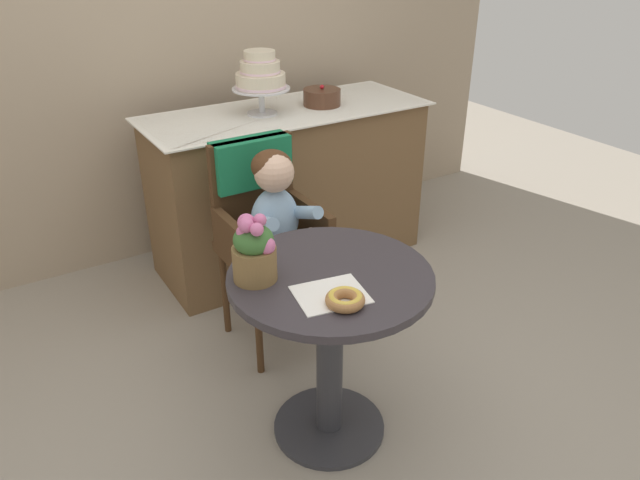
# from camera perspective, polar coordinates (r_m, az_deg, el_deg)

# --- Properties ---
(ground_plane) EXTENTS (8.00, 8.00, 0.00)m
(ground_plane) POSITION_cam_1_polar(r_m,az_deg,el_deg) (2.54, 0.86, -17.26)
(ground_plane) COLOR gray
(back_wall) EXTENTS (4.80, 0.10, 2.70)m
(back_wall) POSITION_cam_1_polar(r_m,az_deg,el_deg) (3.52, -16.38, 19.56)
(back_wall) COLOR tan
(back_wall) RESTS_ON ground
(cafe_table) EXTENTS (0.72, 0.72, 0.72)m
(cafe_table) POSITION_cam_1_polar(r_m,az_deg,el_deg) (2.20, 0.95, -7.91)
(cafe_table) COLOR #332D33
(cafe_table) RESTS_ON ground
(wicker_chair) EXTENTS (0.42, 0.45, 0.95)m
(wicker_chair) POSITION_cam_1_polar(r_m,az_deg,el_deg) (2.73, -5.44, 2.71)
(wicker_chair) COLOR #472D19
(wicker_chair) RESTS_ON ground
(seated_child) EXTENTS (0.27, 0.32, 0.73)m
(seated_child) POSITION_cam_1_polar(r_m,az_deg,el_deg) (2.59, -3.92, 2.23)
(seated_child) COLOR #8CADCC
(seated_child) RESTS_ON ground
(paper_napkin) EXTENTS (0.26, 0.23, 0.00)m
(paper_napkin) POSITION_cam_1_polar(r_m,az_deg,el_deg) (1.97, 1.00, -5.16)
(paper_napkin) COLOR white
(paper_napkin) RESTS_ON cafe_table
(donut_front) EXTENTS (0.13, 0.13, 0.04)m
(donut_front) POSITION_cam_1_polar(r_m,az_deg,el_deg) (1.91, 2.38, -5.57)
(donut_front) COLOR #AD7542
(donut_front) RESTS_ON cafe_table
(flower_vase) EXTENTS (0.15, 0.15, 0.24)m
(flower_vase) POSITION_cam_1_polar(r_m,az_deg,el_deg) (2.01, -6.23, -0.92)
(flower_vase) COLOR brown
(flower_vase) RESTS_ON cafe_table
(display_counter) EXTENTS (1.56, 0.62, 0.90)m
(display_counter) POSITION_cam_1_polar(r_m,az_deg,el_deg) (3.46, -2.96, 5.02)
(display_counter) COLOR brown
(display_counter) RESTS_ON ground
(tiered_cake_stand) EXTENTS (0.30, 0.30, 0.32)m
(tiered_cake_stand) POSITION_cam_1_polar(r_m,az_deg,el_deg) (3.20, -5.64, 15.15)
(tiered_cake_stand) COLOR silver
(tiered_cake_stand) RESTS_ON display_counter
(round_layer_cake) EXTENTS (0.20, 0.20, 0.11)m
(round_layer_cake) POSITION_cam_1_polar(r_m,az_deg,el_deg) (3.39, 0.18, 13.32)
(round_layer_cake) COLOR #4C2D1E
(round_layer_cake) RESTS_ON display_counter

